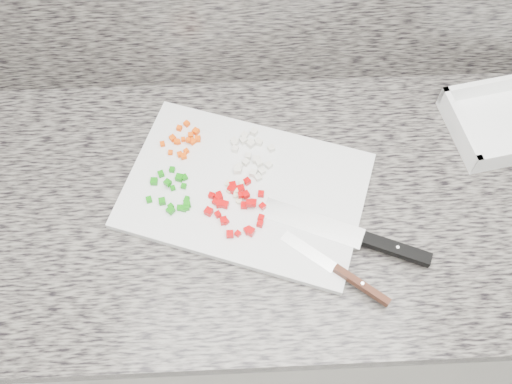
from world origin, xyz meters
TOP-DOWN VIEW (x-y plane):
  - cabinet at (0.00, 1.44)m, footprint 3.92×0.62m
  - countertop at (0.00, 1.44)m, footprint 3.96×0.64m
  - cutting_board at (-0.09, 1.46)m, footprint 0.53×0.44m
  - carrot_pile at (-0.21, 1.57)m, footprint 0.08×0.09m
  - onion_pile at (-0.08, 1.53)m, footprint 0.09×0.12m
  - green_pepper_pile at (-0.23, 1.45)m, footprint 0.09×0.11m
  - red_pepper_pile at (-0.11, 1.41)m, footprint 0.12×0.13m
  - garlic_pile at (-0.11, 1.45)m, footprint 0.06×0.05m
  - chef_knife at (0.13, 1.33)m, footprint 0.30×0.16m
  - paring_knife at (0.08, 1.27)m, footprint 0.18×0.15m
  - tray at (0.46, 1.59)m, footprint 0.28×0.22m

SIDE VIEW (x-z plane):
  - cabinet at x=0.00m, z-range 0.00..0.86m
  - countertop at x=0.00m, z-range 0.86..0.90m
  - cutting_board at x=-0.09m, z-range 0.90..0.92m
  - tray at x=0.46m, z-range 0.89..0.94m
  - garlic_pile at x=-0.11m, z-range 0.91..0.92m
  - carrot_pile at x=-0.21m, z-range 0.91..0.93m
  - chef_knife at x=0.13m, z-range 0.91..0.93m
  - onion_pile at x=-0.08m, z-range 0.91..0.93m
  - green_pepper_pile at x=-0.23m, z-range 0.91..0.93m
  - paring_knife at x=0.08m, z-range 0.91..0.93m
  - red_pepper_pile at x=-0.11m, z-range 0.91..0.93m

